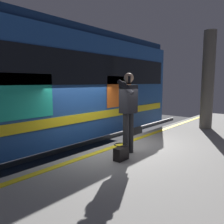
# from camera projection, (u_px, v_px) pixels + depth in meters

# --- Properties ---
(ground_plane) EXTENTS (24.91, 24.91, 0.00)m
(ground_plane) POSITION_uv_depth(u_px,v_px,m) (106.00, 181.00, 6.07)
(ground_plane) COLOR #3D3D3F
(platform) EXTENTS (16.43, 4.33, 1.02)m
(platform) POSITION_uv_depth(u_px,v_px,m) (185.00, 187.00, 4.63)
(platform) COLOR gray
(platform) RESTS_ON ground
(safety_line) EXTENTS (16.10, 0.16, 0.01)m
(safety_line) POSITION_uv_depth(u_px,v_px,m) (115.00, 146.00, 5.74)
(safety_line) COLOR yellow
(safety_line) RESTS_ON platform
(track_rail_near) EXTENTS (21.36, 0.08, 0.16)m
(track_rail_near) POSITION_uv_depth(u_px,v_px,m) (68.00, 165.00, 7.06)
(track_rail_near) COLOR slate
(track_rail_near) RESTS_ON ground
(track_rail_far) EXTENTS (21.36, 0.08, 0.16)m
(track_rail_far) POSITION_uv_depth(u_px,v_px,m) (42.00, 155.00, 7.97)
(track_rail_far) COLOR slate
(track_rail_far) RESTS_ON ground
(train_carriage) EXTENTS (9.64, 2.85, 4.11)m
(train_carriage) POSITION_uv_depth(u_px,v_px,m) (52.00, 84.00, 7.20)
(train_carriage) COLOR #1E478C
(train_carriage) RESTS_ON ground
(passenger) EXTENTS (0.57, 0.55, 1.83)m
(passenger) POSITION_uv_depth(u_px,v_px,m) (128.00, 106.00, 5.08)
(passenger) COLOR #262628
(passenger) RESTS_ON platform
(handbag) EXTENTS (0.33, 0.30, 0.34)m
(handbag) POSITION_uv_depth(u_px,v_px,m) (121.00, 153.00, 4.73)
(handbag) COLOR black
(handbag) RESTS_ON platform
(station_column) EXTENTS (0.42, 0.42, 3.38)m
(station_column) POSITION_uv_depth(u_px,v_px,m) (208.00, 80.00, 7.85)
(station_column) COLOR #59544C
(station_column) RESTS_ON platform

